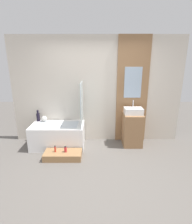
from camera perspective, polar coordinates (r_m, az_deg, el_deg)
ground_plane at (r=3.39m, az=0.52°, el=-20.15°), size 12.00×12.00×0.00m
wall_tiled_back at (r=4.36m, az=0.47°, el=6.91°), size 4.20×0.06×2.60m
wall_wood_accent at (r=4.40m, az=12.00°, el=6.80°), size 0.77×0.04×2.60m
bathtub at (r=4.37m, az=-12.03°, el=-7.42°), size 1.25×0.70×0.56m
glass_shower_screen at (r=4.02m, az=-4.42°, el=2.58°), size 0.01×0.64×1.01m
wooden_step_bench at (r=3.93m, az=-10.50°, el=-13.60°), size 0.80×0.38×0.15m
vanity_cabinet at (r=4.40m, az=11.97°, el=-5.63°), size 0.45×0.49×0.79m
sink at (r=4.24m, az=12.35°, el=0.32°), size 0.43×0.30×0.32m
vase_tall_dark at (r=4.61m, az=-18.14°, el=-1.42°), size 0.08×0.08×0.28m
vase_round_light at (r=4.55m, az=-16.34°, el=-2.09°), size 0.14×0.14×0.14m
bottle_soap_primary at (r=3.89m, az=-12.96°, el=-11.71°), size 0.04×0.04×0.15m
bottle_soap_secondary at (r=3.85m, az=-9.71°, el=-11.93°), size 0.06×0.06×0.13m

